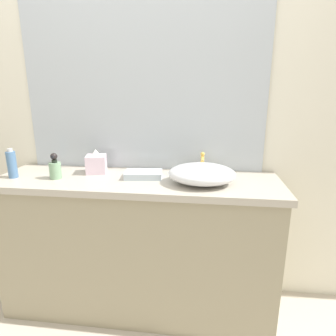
{
  "coord_description": "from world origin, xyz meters",
  "views": [
    {
      "loc": [
        0.42,
        -1.2,
        1.44
      ],
      "look_at": [
        0.21,
        0.41,
        0.99
      ],
      "focal_mm": 30.75,
      "sensor_mm": 36.0,
      "label": 1
    }
  ],
  "objects_px": {
    "sink_basin": "(202,174)",
    "lotion_bottle": "(12,164)",
    "soap_dispenser": "(55,168)",
    "tissue_box": "(96,163)",
    "folded_hand_towel": "(143,174)"
  },
  "relations": [
    {
      "from": "sink_basin",
      "to": "folded_hand_towel",
      "type": "distance_m",
      "value": 0.37
    },
    {
      "from": "sink_basin",
      "to": "folded_hand_towel",
      "type": "xyz_separation_m",
      "value": [
        -0.36,
        0.07,
        -0.04
      ]
    },
    {
      "from": "sink_basin",
      "to": "lotion_bottle",
      "type": "height_order",
      "value": "lotion_bottle"
    },
    {
      "from": "soap_dispenser",
      "to": "tissue_box",
      "type": "height_order",
      "value": "soap_dispenser"
    },
    {
      "from": "folded_hand_towel",
      "to": "tissue_box",
      "type": "bearing_deg",
      "value": 168.37
    },
    {
      "from": "sink_basin",
      "to": "lotion_bottle",
      "type": "relative_size",
      "value": 2.13
    },
    {
      "from": "sink_basin",
      "to": "lotion_bottle",
      "type": "xyz_separation_m",
      "value": [
        -1.16,
        -0.03,
        0.03
      ]
    },
    {
      "from": "soap_dispenser",
      "to": "lotion_bottle",
      "type": "height_order",
      "value": "lotion_bottle"
    },
    {
      "from": "soap_dispenser",
      "to": "tissue_box",
      "type": "relative_size",
      "value": 1.01
    },
    {
      "from": "tissue_box",
      "to": "folded_hand_towel",
      "type": "distance_m",
      "value": 0.34
    },
    {
      "from": "sink_basin",
      "to": "tissue_box",
      "type": "relative_size",
      "value": 2.49
    },
    {
      "from": "sink_basin",
      "to": "soap_dispenser",
      "type": "distance_m",
      "value": 0.89
    },
    {
      "from": "tissue_box",
      "to": "folded_hand_towel",
      "type": "relative_size",
      "value": 0.7
    },
    {
      "from": "soap_dispenser",
      "to": "lotion_bottle",
      "type": "distance_m",
      "value": 0.27
    },
    {
      "from": "soap_dispenser",
      "to": "lotion_bottle",
      "type": "relative_size",
      "value": 0.87
    }
  ]
}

